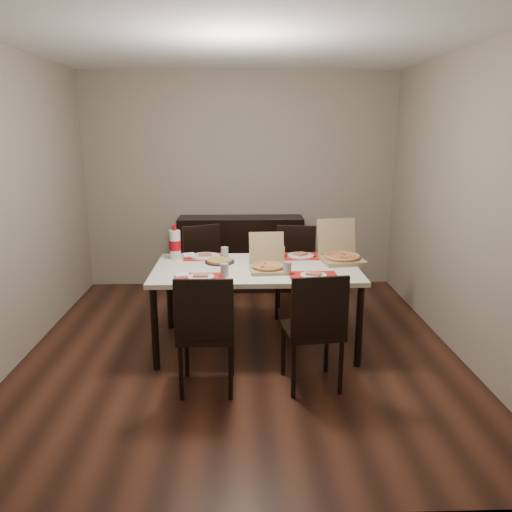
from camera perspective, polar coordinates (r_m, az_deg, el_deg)
name	(u,v)px	position (r m, az deg, el deg)	size (l,w,h in m)	color
ground	(242,350)	(4.60, -1.66, -10.74)	(3.80, 4.00, 0.02)	#412014
room_walls	(240,152)	(4.60, -1.84, 11.80)	(3.84, 4.02, 2.62)	gray
sideboard	(241,253)	(6.12, -1.75, 0.30)	(1.50, 0.40, 0.90)	black
dining_table	(256,274)	(4.43, 0.00, -2.09)	(1.80, 1.00, 0.75)	beige
chair_near_left	(206,329)	(3.72, -5.76, -8.30)	(0.42, 0.42, 0.93)	black
chair_near_right	(315,326)	(3.77, 6.73, -7.99)	(0.47, 0.47, 0.93)	black
chair_far_left	(206,265)	(5.38, -5.74, -1.09)	(0.55, 0.55, 0.93)	black
chair_far_right	(295,266)	(5.34, 4.52, -1.18)	(0.47, 0.47, 0.93)	black
setting_near_left	(205,275)	(4.12, -5.84, -2.17)	(0.46, 0.30, 0.11)	red
setting_near_right	(306,273)	(4.17, 5.70, -1.97)	(0.47, 0.30, 0.11)	red
setting_far_left	(208,255)	(4.76, -5.51, 0.08)	(0.48, 0.30, 0.11)	red
setting_far_right	(296,255)	(4.77, 4.54, 0.16)	(0.48, 0.30, 0.11)	red
napkin_loose	(273,267)	(4.37, 1.97, -1.31)	(0.12, 0.11, 0.02)	white
pizza_box_center	(268,264)	(4.30, 1.35, -0.96)	(0.32, 0.35, 0.31)	#937D55
pizza_box_right	(341,255)	(4.66, 9.68, 0.12)	(0.42, 0.45, 0.37)	#937D55
faina_plate	(220,261)	(4.57, -4.18, -0.59)	(0.27, 0.27, 0.03)	black
dip_bowl	(273,258)	(4.65, 1.90, -0.27)	(0.12, 0.12, 0.03)	white
soda_bottle	(175,245)	(4.72, -9.24, 1.30)	(0.11, 0.11, 0.32)	silver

